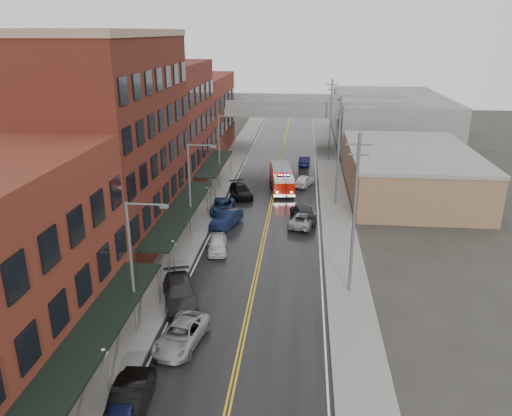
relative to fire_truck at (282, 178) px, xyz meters
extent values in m
cube|color=black|center=(-0.87, -9.83, -1.51)|extent=(11.00, 160.00, 0.02)
cube|color=slate|center=(-8.17, -9.83, -1.45)|extent=(3.00, 160.00, 0.15)
cube|color=slate|center=(6.43, -9.83, -1.45)|extent=(3.00, 160.00, 0.15)
cube|color=gray|center=(-6.52, -9.83, -1.45)|extent=(0.30, 160.00, 0.15)
cube|color=gray|center=(4.78, -9.83, -1.45)|extent=(0.30, 160.00, 0.15)
cube|color=#4D1914|center=(-14.17, -16.83, 7.48)|extent=(9.00, 20.00, 18.00)
cube|color=#5B201B|center=(-14.17, 0.67, 5.98)|extent=(9.00, 15.00, 15.00)
cube|color=brown|center=(-14.17, 18.17, 4.48)|extent=(9.00, 20.00, 12.00)
cube|color=#936C4F|center=(15.13, 0.17, 0.98)|extent=(14.00, 22.00, 5.00)
cube|color=slate|center=(17.13, 30.17, 2.48)|extent=(18.00, 30.00, 8.00)
cube|color=black|center=(-8.37, -35.83, 1.48)|extent=(2.60, 16.00, 0.18)
cylinder|color=slate|center=(-7.22, -28.23, -0.02)|extent=(0.10, 0.10, 3.00)
cube|color=black|center=(-8.37, -16.83, 1.48)|extent=(2.60, 18.00, 0.18)
cylinder|color=slate|center=(-7.22, -25.43, -0.02)|extent=(0.10, 0.10, 3.00)
cylinder|color=slate|center=(-7.22, -8.23, -0.02)|extent=(0.10, 0.10, 3.00)
cube|color=black|center=(-8.37, 0.67, 1.48)|extent=(2.60, 13.00, 0.18)
cylinder|color=slate|center=(-7.22, -5.43, -0.02)|extent=(0.10, 0.10, 3.00)
cylinder|color=slate|center=(-7.22, 6.77, -0.02)|extent=(0.10, 0.10, 3.00)
cylinder|color=#59595B|center=(-7.27, -37.83, -0.12)|extent=(0.14, 0.14, 2.80)
sphere|color=silver|center=(-7.27, -37.83, 1.38)|extent=(0.44, 0.44, 0.44)
cylinder|color=#59595B|center=(-7.27, -23.83, -0.12)|extent=(0.14, 0.14, 2.80)
sphere|color=silver|center=(-7.27, -23.83, 1.38)|extent=(0.44, 0.44, 0.44)
cylinder|color=#59595B|center=(-7.27, -9.83, -0.12)|extent=(0.14, 0.14, 2.80)
sphere|color=silver|center=(-7.27, -9.83, 1.38)|extent=(0.44, 0.44, 0.44)
cylinder|color=#59595B|center=(-7.67, -31.83, 2.98)|extent=(0.18, 0.18, 9.00)
cylinder|color=#59595B|center=(-6.47, -31.83, 7.38)|extent=(2.40, 0.12, 0.12)
cube|color=#59595B|center=(-5.37, -31.83, 7.28)|extent=(0.50, 0.22, 0.18)
cylinder|color=#59595B|center=(-7.67, -15.83, 2.98)|extent=(0.18, 0.18, 9.00)
cylinder|color=#59595B|center=(-6.47, -15.83, 7.38)|extent=(2.40, 0.12, 0.12)
cube|color=#59595B|center=(-5.37, -15.83, 7.28)|extent=(0.50, 0.22, 0.18)
cylinder|color=#59595B|center=(-7.67, 0.17, 2.98)|extent=(0.18, 0.18, 9.00)
cylinder|color=#59595B|center=(-6.47, 0.17, 7.38)|extent=(2.40, 0.12, 0.12)
cube|color=#59595B|center=(-5.37, 0.17, 7.28)|extent=(0.50, 0.22, 0.18)
cylinder|color=#59595B|center=(6.33, -24.83, 4.48)|extent=(0.24, 0.24, 12.00)
cube|color=#59595B|center=(6.33, -24.83, 9.68)|extent=(1.80, 0.12, 0.12)
cube|color=#59595B|center=(6.33, -24.83, 8.98)|extent=(1.40, 0.12, 0.12)
cylinder|color=#59595B|center=(6.33, -4.83, 4.48)|extent=(0.24, 0.24, 12.00)
cube|color=#59595B|center=(6.33, -4.83, 9.68)|extent=(1.80, 0.12, 0.12)
cube|color=#59595B|center=(6.33, -4.83, 8.98)|extent=(1.40, 0.12, 0.12)
cylinder|color=#59595B|center=(6.33, 15.17, 4.48)|extent=(0.24, 0.24, 12.00)
cube|color=#59595B|center=(6.33, 15.17, 9.68)|extent=(1.80, 0.12, 0.12)
cube|color=#59595B|center=(6.33, 15.17, 8.98)|extent=(1.40, 0.12, 0.12)
cube|color=slate|center=(-0.87, 22.17, 5.23)|extent=(40.00, 10.00, 1.50)
cube|color=slate|center=(-11.87, 22.17, 1.48)|extent=(1.60, 8.00, 6.00)
cube|color=slate|center=(10.13, 22.17, 1.48)|extent=(1.60, 8.00, 6.00)
cube|color=#B91508|center=(-0.17, 1.20, -0.02)|extent=(3.13, 5.61, 2.03)
cube|color=#B91508|center=(0.35, -2.54, -0.31)|extent=(2.74, 2.83, 1.45)
cube|color=silver|center=(0.35, -2.54, 0.66)|extent=(2.60, 2.62, 0.48)
cube|color=black|center=(0.32, -2.35, -0.02)|extent=(2.63, 1.87, 0.78)
cube|color=slate|center=(-0.17, 1.20, 1.14)|extent=(2.83, 5.19, 0.29)
cube|color=black|center=(0.35, -2.54, 0.98)|extent=(1.57, 0.48, 0.14)
sphere|color=#FF0C0C|center=(-0.18, -2.61, 1.05)|extent=(0.19, 0.19, 0.19)
sphere|color=#1933FF|center=(0.88, -2.47, 1.05)|extent=(0.19, 0.19, 0.19)
cylinder|color=black|center=(-0.69, -2.78, -1.04)|extent=(1.01, 0.47, 0.97)
cylinder|color=black|center=(1.42, -2.49, -1.04)|extent=(1.01, 0.47, 0.97)
cylinder|color=black|center=(-1.16, 0.58, -1.04)|extent=(1.01, 0.47, 0.97)
cylinder|color=black|center=(0.96, 0.87, -1.04)|extent=(1.01, 0.47, 0.97)
cylinder|color=black|center=(-1.49, 2.98, -1.04)|extent=(1.01, 0.47, 0.97)
cylinder|color=black|center=(0.63, 3.27, -1.04)|extent=(1.01, 0.47, 0.97)
imported|color=black|center=(-5.78, -38.82, -0.73)|extent=(1.88, 4.90, 1.59)
imported|color=#919498|center=(-4.58, -32.63, -0.83)|extent=(3.12, 5.32, 1.39)
imported|color=#27272A|center=(-5.87, -27.75, -0.71)|extent=(3.96, 6.05, 1.63)
imported|color=silver|center=(-4.73, -18.63, -0.83)|extent=(2.18, 4.26, 1.39)
imported|color=black|center=(-4.85, -12.63, -0.72)|extent=(2.94, 5.12, 1.60)
imported|color=#14294E|center=(-5.87, -8.73, -0.84)|extent=(2.42, 4.99, 1.37)
imported|color=black|center=(-4.60, -3.22, -0.79)|extent=(3.68, 5.48, 1.47)
imported|color=#93969A|center=(2.73, -11.63, -0.86)|extent=(3.16, 5.11, 1.32)
imported|color=black|center=(2.73, -10.03, -0.76)|extent=(3.09, 5.53, 1.52)
imported|color=silver|center=(2.78, 1.97, -0.82)|extent=(2.94, 4.43, 1.40)
imported|color=black|center=(2.73, 12.28, -0.85)|extent=(1.70, 4.19, 1.35)
camera|label=1|loc=(2.62, -58.51, 16.92)|focal=35.00mm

